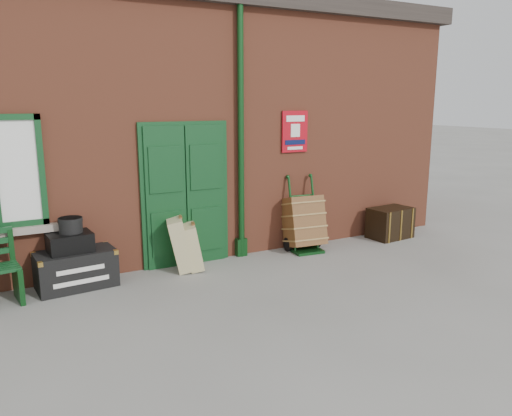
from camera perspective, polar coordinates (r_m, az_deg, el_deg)
ground at (r=6.99m, az=-1.26°, el=-9.36°), size 80.00×80.00×0.00m
station_building at (r=9.76m, az=-10.72°, el=9.58°), size 10.30×4.30×4.36m
houdini_trunk at (r=7.46m, az=-19.88°, el=-6.58°), size 1.10×0.67×0.52m
strongbox at (r=7.34m, az=-20.49°, el=-3.71°), size 0.61×0.47×0.26m
hatbox at (r=7.31m, az=-20.42°, el=-1.84°), size 0.34×0.34×0.21m
suitcase_back at (r=7.77m, az=-8.68°, el=-4.03°), size 0.53×0.66×0.83m
suitcase_front at (r=7.80m, az=-7.28°, el=-4.39°), size 0.46×0.59×0.71m
porter_trolley at (r=8.70m, az=5.49°, el=-1.65°), size 0.69×0.73×1.28m
dark_trunk at (r=9.83m, az=15.08°, el=-1.64°), size 0.85×0.60×0.58m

